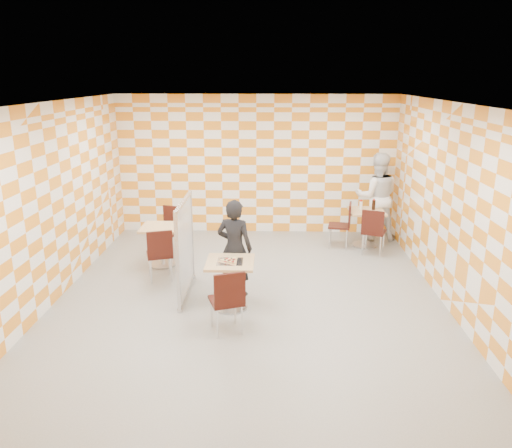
% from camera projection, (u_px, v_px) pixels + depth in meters
% --- Properties ---
extents(room_shell, '(7.00, 7.00, 7.00)m').
position_uv_depth(room_shell, '(250.00, 197.00, 7.99)').
color(room_shell, gray).
rests_on(room_shell, ground).
extents(main_table, '(0.70, 0.70, 0.75)m').
position_uv_depth(main_table, '(230.00, 277.00, 7.39)').
color(main_table, tan).
rests_on(main_table, ground).
extents(second_table, '(0.70, 0.70, 0.75)m').
position_uv_depth(second_table, '(366.00, 222.00, 10.14)').
color(second_table, tan).
rests_on(second_table, ground).
extents(empty_table, '(0.70, 0.70, 0.75)m').
position_uv_depth(empty_table, '(162.00, 239.00, 9.09)').
color(empty_table, tan).
rests_on(empty_table, ground).
extents(chair_main_front, '(0.54, 0.55, 0.92)m').
position_uv_depth(chair_main_front, '(228.00, 297.00, 6.62)').
color(chair_main_front, '#330F0A').
rests_on(chair_main_front, ground).
extents(chair_second_front, '(0.55, 0.56, 0.92)m').
position_uv_depth(chair_second_front, '(373.00, 229.00, 9.58)').
color(chair_second_front, '#330F0A').
rests_on(chair_second_front, ground).
extents(chair_second_side, '(0.50, 0.49, 0.92)m').
position_uv_depth(chair_second_side, '(344.00, 222.00, 10.03)').
color(chair_second_side, '#330F0A').
rests_on(chair_second_side, ground).
extents(chair_empty_near, '(0.53, 0.54, 0.92)m').
position_uv_depth(chair_empty_near, '(160.00, 251.00, 8.36)').
color(chair_empty_near, '#330F0A').
rests_on(chair_empty_near, ground).
extents(chair_empty_far, '(0.54, 0.54, 0.92)m').
position_uv_depth(chair_empty_far, '(171.00, 226.00, 9.73)').
color(chair_empty_far, '#330F0A').
rests_on(chair_empty_far, ground).
extents(partition, '(0.08, 1.38, 1.55)m').
position_uv_depth(partition, '(185.00, 247.00, 7.79)').
color(partition, white).
rests_on(partition, ground).
extents(man_dark, '(0.65, 0.51, 1.56)m').
position_uv_depth(man_dark, '(235.00, 248.00, 7.79)').
color(man_dark, black).
rests_on(man_dark, ground).
extents(man_white, '(0.93, 0.74, 1.85)m').
position_uv_depth(man_white, '(377.00, 197.00, 10.47)').
color(man_white, white).
rests_on(man_white, ground).
extents(pizza_on_foil, '(0.40, 0.40, 0.04)m').
position_uv_depth(pizza_on_foil, '(230.00, 261.00, 7.30)').
color(pizza_on_foil, silver).
rests_on(pizza_on_foil, main_table).
extents(sport_bottle, '(0.06, 0.06, 0.20)m').
position_uv_depth(sport_bottle, '(361.00, 205.00, 10.15)').
color(sport_bottle, white).
rests_on(sport_bottle, second_table).
extents(soda_bottle, '(0.07, 0.07, 0.23)m').
position_uv_depth(soda_bottle, '(374.00, 205.00, 10.10)').
color(soda_bottle, black).
rests_on(soda_bottle, second_table).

